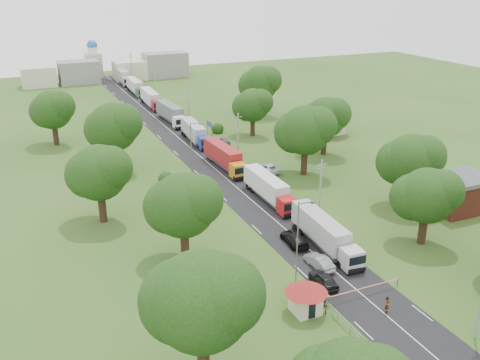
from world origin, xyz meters
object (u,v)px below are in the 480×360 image
truck_0 (324,233)px  car_lane_front (324,279)px  info_sign (209,127)px  pedestrian_near (387,305)px  boom_barrier (353,292)px  guard_booth (306,294)px  car_lane_mid (319,262)px

truck_0 → car_lane_front: bearing=-122.0°
info_sign → pedestrian_near: 63.72m
boom_barrier → car_lane_front: 3.83m
boom_barrier → guard_booth: bearing=-180.0°
truck_0 → car_lane_front: (-4.70, -7.53, -1.31)m
car_lane_front → boom_barrier: bearing=114.1°
car_lane_mid → truck_0: bearing=-129.7°
car_lane_front → pedestrian_near: size_ratio=2.41×
guard_booth → info_sign: size_ratio=1.07×
car_lane_front → car_lane_mid: size_ratio=0.98×
boom_barrier → truck_0: truck_0 is taller
guard_booth → info_sign: (12.40, 60.00, 0.84)m
pedestrian_near → info_sign: bearing=44.8°
truck_0 → pedestrian_near: size_ratio=7.69×
info_sign → car_lane_front: 57.08m
car_lane_mid → guard_booth: bearing=47.1°
guard_booth → car_lane_front: bearing=38.9°
car_lane_front → pedestrian_near: (3.11, -7.03, 0.16)m
boom_barrier → info_sign: info_sign is taller
car_lane_mid → car_lane_front: bearing=62.7°
truck_0 → car_lane_front: truck_0 is taller
car_lane_front → car_lane_mid: (1.61, 3.48, -0.01)m
truck_0 → car_lane_mid: size_ratio=3.12×
car_lane_mid → info_sign: bearing=-99.3°
car_lane_mid → pedestrian_near: 10.62m
guard_booth → car_lane_mid: guard_booth is taller
truck_0 → pedestrian_near: bearing=-96.2°
truck_0 → pedestrian_near: (-1.59, -14.56, -1.15)m
boom_barrier → car_lane_front: bearing=112.4°
car_lane_mid → pedestrian_near: size_ratio=2.47×
boom_barrier → car_lane_mid: car_lane_mid is taller
guard_booth → car_lane_front: guard_booth is taller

